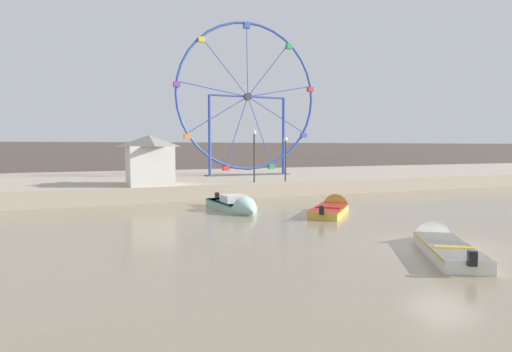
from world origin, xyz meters
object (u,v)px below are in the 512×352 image
at_px(motorboat_white_red_stripe, 440,243).
at_px(motorboat_mustard_yellow, 333,208).
at_px(promenade_lamp_near, 285,152).
at_px(motorboat_seafoam, 237,206).
at_px(carnival_booth_white_ticket, 149,159).
at_px(ferris_wheel_blue_frame, 248,99).
at_px(promenade_lamp_far, 254,148).

bearing_deg(motorboat_white_red_stripe, motorboat_mustard_yellow, 22.99).
distance_m(motorboat_mustard_yellow, promenade_lamp_near, 9.45).
distance_m(motorboat_mustard_yellow, motorboat_seafoam, 5.54).
bearing_deg(carnival_booth_white_ticket, motorboat_mustard_yellow, -46.82).
relative_size(motorboat_mustard_yellow, ferris_wheel_blue_frame, 0.33).
xyz_separation_m(motorboat_white_red_stripe, motorboat_seafoam, (-3.80, 11.54, 0.06)).
relative_size(ferris_wheel_blue_frame, carnival_booth_white_ticket, 3.63).
bearing_deg(promenade_lamp_near, promenade_lamp_far, -177.82).
bearing_deg(promenade_lamp_near, motorboat_mustard_yellow, -98.06).
xyz_separation_m(carnival_booth_white_ticket, promenade_lamp_far, (7.58, -0.87, 0.74)).
height_order(motorboat_seafoam, promenade_lamp_far, promenade_lamp_far).
distance_m(motorboat_mustard_yellow, promenade_lamp_far, 9.47).
relative_size(motorboat_mustard_yellow, promenade_lamp_near, 1.40).
bearing_deg(motorboat_white_red_stripe, motorboat_seafoam, 48.84).
xyz_separation_m(promenade_lamp_near, promenade_lamp_far, (-2.64, -0.10, 0.28)).
bearing_deg(carnival_booth_white_ticket, ferris_wheel_blue_frame, 35.61).
relative_size(motorboat_mustard_yellow, carnival_booth_white_ticket, 1.22).
xyz_separation_m(motorboat_seafoam, promenade_lamp_far, (3.64, 6.41, 3.34)).
xyz_separation_m(motorboat_white_red_stripe, carnival_booth_white_ticket, (-7.74, 18.82, 2.66)).
bearing_deg(carnival_booth_white_ticket, motorboat_white_red_stripe, -67.54).
bearing_deg(motorboat_seafoam, ferris_wheel_blue_frame, 152.70).
distance_m(motorboat_white_red_stripe, promenade_lamp_far, 18.27).
bearing_deg(motorboat_white_red_stripe, promenade_lamp_far, 31.13).
bearing_deg(carnival_booth_white_ticket, promenade_lamp_near, -4.20).
relative_size(ferris_wheel_blue_frame, promenade_lamp_far, 3.66).
xyz_separation_m(ferris_wheel_blue_frame, promenade_lamp_far, (-2.59, -8.12, -4.62)).
distance_m(ferris_wheel_blue_frame, carnival_booth_white_ticket, 13.59).
bearing_deg(ferris_wheel_blue_frame, carnival_booth_white_ticket, -144.50).
relative_size(motorboat_white_red_stripe, carnival_booth_white_ticket, 1.38).
height_order(motorboat_mustard_yellow, motorboat_white_red_stripe, motorboat_mustard_yellow).
xyz_separation_m(motorboat_seafoam, carnival_booth_white_ticket, (-3.94, 7.28, 2.60)).
xyz_separation_m(ferris_wheel_blue_frame, carnival_booth_white_ticket, (-10.17, -7.25, -5.36)).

